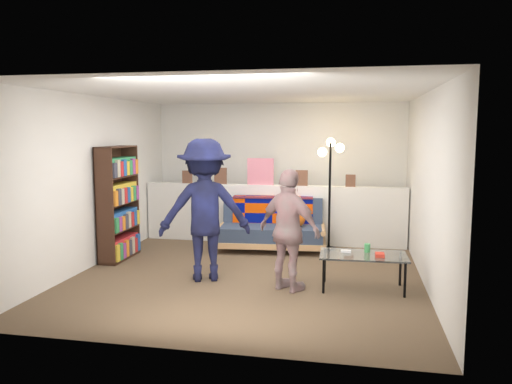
# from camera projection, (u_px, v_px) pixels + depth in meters

# --- Properties ---
(ground) EXTENTS (5.00, 5.00, 0.00)m
(ground) POSITION_uv_depth(u_px,v_px,m) (250.00, 272.00, 6.80)
(ground) COLOR brown
(ground) RESTS_ON ground
(room_shell) EXTENTS (4.60, 5.05, 2.45)m
(room_shell) POSITION_uv_depth(u_px,v_px,m) (257.00, 148.00, 7.05)
(room_shell) COLOR silver
(room_shell) RESTS_ON ground
(half_wall_ledge) EXTENTS (4.45, 0.15, 1.00)m
(half_wall_ledge) POSITION_uv_depth(u_px,v_px,m) (272.00, 214.00, 8.49)
(half_wall_ledge) COLOR silver
(half_wall_ledge) RESTS_ON ground
(ledge_decor) EXTENTS (2.97, 0.02, 0.45)m
(ledge_decor) POSITION_uv_depth(u_px,v_px,m) (259.00, 174.00, 8.43)
(ledge_decor) COLOR brown
(ledge_decor) RESTS_ON half_wall_ledge
(futon_sofa) EXTENTS (1.79, 0.98, 0.74)m
(futon_sofa) POSITION_uv_depth(u_px,v_px,m) (273.00, 228.00, 8.05)
(futon_sofa) COLOR tan
(futon_sofa) RESTS_ON ground
(bookshelf) EXTENTS (0.28, 0.84, 1.69)m
(bookshelf) POSITION_uv_depth(u_px,v_px,m) (118.00, 207.00, 7.42)
(bookshelf) COLOR black
(bookshelf) RESTS_ON ground
(coffee_table) EXTENTS (1.05, 0.60, 0.54)m
(coffee_table) POSITION_uv_depth(u_px,v_px,m) (364.00, 257.00, 6.01)
(coffee_table) COLOR black
(coffee_table) RESTS_ON ground
(floor_lamp) EXTENTS (0.42, 0.34, 1.80)m
(floor_lamp) POSITION_uv_depth(u_px,v_px,m) (330.00, 171.00, 7.94)
(floor_lamp) COLOR black
(floor_lamp) RESTS_ON ground
(person_left) EXTENTS (1.33, 1.03, 1.82)m
(person_left) POSITION_uv_depth(u_px,v_px,m) (205.00, 210.00, 6.37)
(person_left) COLOR black
(person_left) RESTS_ON ground
(person_right) EXTENTS (0.92, 0.74, 1.47)m
(person_right) POSITION_uv_depth(u_px,v_px,m) (289.00, 230.00, 5.93)
(person_right) COLOR #C88186
(person_right) RESTS_ON ground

